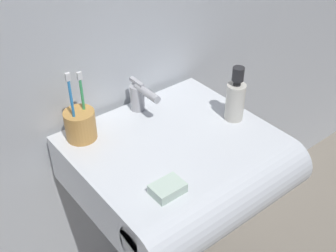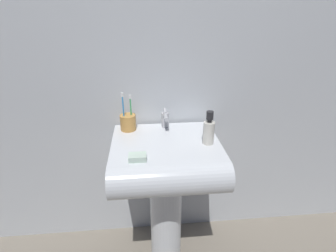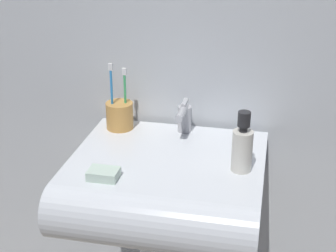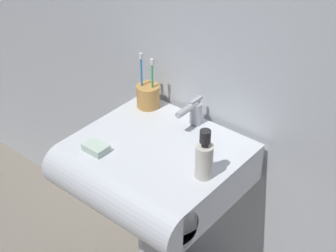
# 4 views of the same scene
# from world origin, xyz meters

# --- Properties ---
(sink_pedestal) EXTENTS (0.17, 0.17, 0.63)m
(sink_pedestal) POSITION_xyz_m (0.00, 0.00, 0.31)
(sink_pedestal) COLOR white
(sink_pedestal) RESTS_ON ground
(sink_basin) EXTENTS (0.51, 0.49, 0.14)m
(sink_basin) POSITION_xyz_m (0.00, -0.05, 0.70)
(sink_basin) COLOR white
(sink_basin) RESTS_ON sink_pedestal
(faucet) EXTENTS (0.04, 0.12, 0.10)m
(faucet) POSITION_xyz_m (0.01, 0.16, 0.82)
(faucet) COLOR #B7B7BC
(faucet) RESTS_ON sink_basin
(toothbrush_cup) EXTENTS (0.08, 0.08, 0.20)m
(toothbrush_cup) POSITION_xyz_m (-0.18, 0.15, 0.81)
(toothbrush_cup) COLOR #D19347
(toothbrush_cup) RESTS_ON sink_basin
(soap_bottle) EXTENTS (0.05, 0.05, 0.16)m
(soap_bottle) POSITION_xyz_m (0.20, -0.04, 0.83)
(soap_bottle) COLOR silver
(soap_bottle) RESTS_ON sink_basin
(bar_soap) EXTENTS (0.08, 0.05, 0.02)m
(bar_soap) POSITION_xyz_m (-0.13, -0.15, 0.78)
(bar_soap) COLOR silver
(bar_soap) RESTS_ON sink_basin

